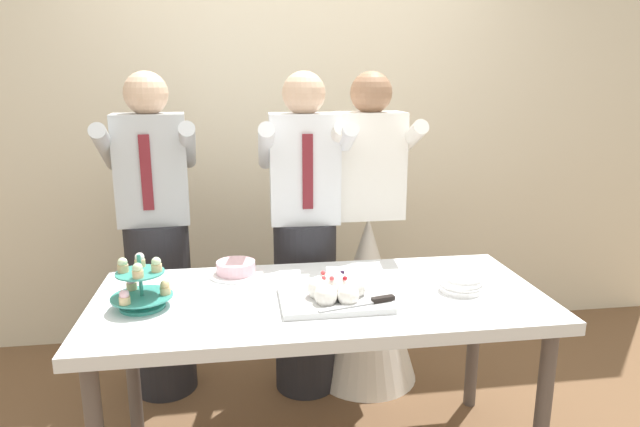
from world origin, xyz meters
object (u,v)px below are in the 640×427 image
dessert_table (320,312)px  round_cake (236,269)px  person_groom (305,254)px  person_guest (158,255)px  main_cake_tray (335,292)px  plate_stack (461,283)px  person_bride (367,277)px  cupcake_stand (141,287)px

dessert_table → round_cake: bearing=140.2°
person_groom → person_guest: bearing=173.4°
main_cake_tray → person_groom: size_ratio=0.26×
main_cake_tray → plate_stack: (0.53, 0.04, -0.01)m
round_cake → person_bride: bearing=29.6°
cupcake_stand → round_cake: (0.35, 0.31, -0.06)m
main_cake_tray → round_cake: 0.52m
cupcake_stand → person_guest: (-0.04, 0.74, -0.11)m
plate_stack → person_groom: bearing=130.3°
person_guest → person_bride: bearing=-1.9°
plate_stack → person_bride: 0.78m
plate_stack → person_bride: size_ratio=0.11×
dessert_table → person_groom: (0.01, 0.62, 0.05)m
dessert_table → person_groom: person_groom is taller
round_cake → person_guest: bearing=132.8°
dessert_table → main_cake_tray: size_ratio=4.16×
person_bride → dessert_table: bearing=-117.8°
dessert_table → person_bride: bearing=62.2°
cupcake_stand → round_cake: bearing=41.0°
person_bride → plate_stack: bearing=-72.7°
person_guest → dessert_table: bearing=-44.1°
plate_stack → round_cake: plate_stack is taller
round_cake → person_bride: (0.69, 0.39, -0.22)m
main_cake_tray → round_cake: size_ratio=1.80×
dessert_table → plate_stack: size_ratio=10.23×
person_groom → person_bride: size_ratio=1.00×
main_cake_tray → person_groom: 0.71m
round_cake → person_bride: person_bride is taller
person_guest → plate_stack: bearing=-29.8°
dessert_table → main_cake_tray: 0.15m
plate_stack → person_groom: size_ratio=0.11×
main_cake_tray → plate_stack: main_cake_tray is taller
main_cake_tray → plate_stack: 0.53m
cupcake_stand → person_groom: 0.96m
dessert_table → person_groom: size_ratio=1.08×
cupcake_stand → person_bride: person_bride is taller
cupcake_stand → person_bride: 1.29m
plate_stack → person_groom: (-0.56, 0.66, -0.06)m
cupcake_stand → main_cake_tray: 0.74m
plate_stack → round_cake: size_ratio=0.73×
cupcake_stand → plate_stack: cupcake_stand is taller
round_cake → person_groom: person_groom is taller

